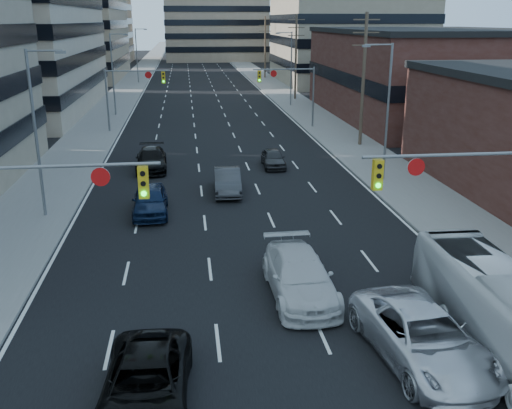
{
  "coord_description": "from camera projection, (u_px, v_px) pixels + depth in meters",
  "views": [
    {
      "loc": [
        -2.57,
        -10.91,
        10.41
      ],
      "look_at": [
        0.5,
        14.13,
        2.2
      ],
      "focal_mm": 40.0,
      "sensor_mm": 36.0,
      "label": 1
    }
  ],
  "objects": [
    {
      "name": "utility_pole_midblock",
      "position": [
        296.0,
        56.0,
        75.74
      ],
      "size": [
        2.2,
        0.28,
        11.0
      ],
      "color": "#4C3D2D",
      "rests_on": "ground"
    },
    {
      "name": "streetlight_left_far",
      "position": [
        138.0,
        53.0,
        96.01
      ],
      "size": [
        2.03,
        0.22,
        9.0
      ],
      "color": "slate",
      "rests_on": "ground"
    },
    {
      "name": "transit_bus",
      "position": [
        507.0,
        318.0,
        18.01
      ],
      "size": [
        2.58,
        10.22,
        2.83
      ],
      "primitive_type": "imported",
      "rotation": [
        0.0,
        0.0,
        -0.02
      ],
      "color": "silver",
      "rests_on": "ground"
    },
    {
      "name": "utility_pole_block",
      "position": [
        363.0,
        78.0,
        47.42
      ],
      "size": [
        2.2,
        0.28,
        11.0
      ],
      "color": "#4C3D2D",
      "rests_on": "ground"
    },
    {
      "name": "signal_near_left",
      "position": [
        44.0,
        209.0,
        19.16
      ],
      "size": [
        6.59,
        0.33,
        6.0
      ],
      "color": "slate",
      "rests_on": "ground"
    },
    {
      "name": "streetlight_right_near",
      "position": [
        386.0,
        106.0,
        37.05
      ],
      "size": [
        2.03,
        0.22,
        9.0
      ],
      "color": "slate",
      "rests_on": "ground"
    },
    {
      "name": "signal_far_right",
      "position": [
        290.0,
        85.0,
        55.85
      ],
      "size": [
        6.09,
        0.33,
        6.0
      ],
      "color": "slate",
      "rests_on": "ground"
    },
    {
      "name": "signal_far_left",
      "position": [
        131.0,
        87.0,
        54.07
      ],
      "size": [
        6.09,
        0.33,
        6.0
      ],
      "color": "slate",
      "rests_on": "ground"
    },
    {
      "name": "sedan_grey_center",
      "position": [
        227.0,
        181.0,
        35.69
      ],
      "size": [
        1.77,
        4.69,
        1.53
      ],
      "primitive_type": "imported",
      "rotation": [
        0.0,
        0.0,
        -0.03
      ],
      "color": "#353538",
      "rests_on": "ground"
    },
    {
      "name": "sedan_grey_right",
      "position": [
        273.0,
        158.0,
        42.02
      ],
      "size": [
        1.64,
        3.93,
        1.33
      ],
      "primitive_type": "imported",
      "rotation": [
        0.0,
        0.0,
        -0.02
      ],
      "color": "#2C2C2E",
      "rests_on": "ground"
    },
    {
      "name": "utility_pole_distant",
      "position": [
        265.0,
        46.0,
        104.05
      ],
      "size": [
        2.2,
        0.28,
        11.0
      ],
      "color": "#4C3D2D",
      "rests_on": "ground"
    },
    {
      "name": "road_surface",
      "position": [
        195.0,
        65.0,
        136.52
      ],
      "size": [
        18.0,
        300.0,
        0.02
      ],
      "primitive_type": "cube",
      "color": "black",
      "rests_on": "ground"
    },
    {
      "name": "signal_near_right",
      "position": [
        464.0,
        194.0,
        20.89
      ],
      "size": [
        6.59,
        0.33,
        6.0
      ],
      "color": "slate",
      "rests_on": "ground"
    },
    {
      "name": "sedan_blue",
      "position": [
        150.0,
        200.0,
        31.77
      ],
      "size": [
        2.04,
        4.81,
        1.62
      ],
      "primitive_type": "imported",
      "rotation": [
        0.0,
        0.0,
        0.03
      ],
      "color": "#0D1C37",
      "rests_on": "ground"
    },
    {
      "name": "office_right_far",
      "position": [
        345.0,
        40.0,
        97.61
      ],
      "size": [
        22.0,
        28.0,
        14.0
      ],
      "primitive_type": "cube",
      "color": "gray",
      "rests_on": "ground"
    },
    {
      "name": "silver_suv",
      "position": [
        423.0,
        336.0,
        18.03
      ],
      "size": [
        3.54,
        6.46,
        1.72
      ],
      "primitive_type": "imported",
      "rotation": [
        0.0,
        0.0,
        0.12
      ],
      "color": "silver",
      "rests_on": "ground"
    },
    {
      "name": "sedan_black_far",
      "position": [
        151.0,
        159.0,
        41.18
      ],
      "size": [
        2.34,
        5.4,
        1.55
      ],
      "primitive_type": "imported",
      "rotation": [
        0.0,
        0.0,
        0.03
      ],
      "color": "black",
      "rests_on": "ground"
    },
    {
      "name": "office_left_far",
      "position": [
        64.0,
        33.0,
        102.95
      ],
      "size": [
        20.0,
        30.0,
        16.0
      ],
      "primitive_type": "cube",
      "color": "gray",
      "rests_on": "ground"
    },
    {
      "name": "streetlight_left_near",
      "position": [
        38.0,
        126.0,
        29.93
      ],
      "size": [
        2.03,
        0.22,
        9.0
      ],
      "color": "slate",
      "rests_on": "ground"
    },
    {
      "name": "streetlight_right_far",
      "position": [
        290.0,
        65.0,
        70.08
      ],
      "size": [
        2.03,
        0.22,
        9.0
      ],
      "color": "slate",
      "rests_on": "ground"
    },
    {
      "name": "storefront_right_mid",
      "position": [
        429.0,
        76.0,
        62.4
      ],
      "size": [
        20.0,
        30.0,
        9.0
      ],
      "primitive_type": "cube",
      "color": "#472119",
      "rests_on": "ground"
    },
    {
      "name": "sidewalk_right",
      "position": [
        243.0,
        64.0,
        137.83
      ],
      "size": [
        5.0,
        300.0,
        0.15
      ],
      "primitive_type": "cube",
      "color": "slate",
      "rests_on": "ground"
    },
    {
      "name": "white_van",
      "position": [
        300.0,
        276.0,
        22.31
      ],
      "size": [
        2.47,
        5.86,
        1.69
      ],
      "primitive_type": "imported",
      "rotation": [
        0.0,
        0.0,
        0.02
      ],
      "color": "beige",
      "rests_on": "ground"
    },
    {
      "name": "bg_block_right",
      "position": [
        327.0,
        39.0,
        138.37
      ],
      "size": [
        22.0,
        22.0,
        12.0
      ],
      "primitive_type": "cube",
      "color": "gray",
      "rests_on": "ground"
    },
    {
      "name": "sidewalk_left",
      "position": [
        147.0,
        65.0,
        135.17
      ],
      "size": [
        5.0,
        300.0,
        0.15
      ],
      "primitive_type": "cube",
      "color": "slate",
      "rests_on": "ground"
    },
    {
      "name": "black_pickup",
      "position": [
        146.0,
        384.0,
        15.86
      ],
      "size": [
        2.68,
        5.38,
        1.46
      ],
      "primitive_type": "imported",
      "rotation": [
        0.0,
        0.0,
        -0.05
      ],
      "color": "black",
      "rests_on": "ground"
    },
    {
      "name": "streetlight_left_mid",
      "position": [
        114.0,
        70.0,
        62.97
      ],
      "size": [
        2.03,
        0.22,
        9.0
      ],
      "color": "slate",
      "rests_on": "ground"
    },
    {
      "name": "bg_block_left",
      "position": [
        78.0,
        21.0,
        139.63
      ],
      "size": [
        24.0,
        24.0,
        20.0
      ],
      "primitive_type": "cube",
      "color": "#ADA089",
      "rests_on": "ground"
    }
  ]
}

